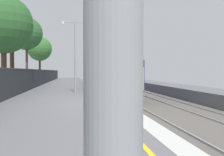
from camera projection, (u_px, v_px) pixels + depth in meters
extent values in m
cube|color=slate|center=(59.00, 114.00, 13.47)|extent=(6.40, 110.00, 1.00)
cube|color=silver|center=(118.00, 102.00, 13.86)|extent=(0.60, 110.00, 0.01)
cube|color=yellow|center=(103.00, 103.00, 13.75)|extent=(0.12, 110.00, 0.01)
cube|color=gray|center=(137.00, 121.00, 14.01)|extent=(0.07, 110.00, 0.08)
cube|color=gray|center=(164.00, 120.00, 14.21)|extent=(0.07, 110.00, 0.08)
cube|color=gray|center=(211.00, 119.00, 14.56)|extent=(0.07, 110.00, 0.08)
cube|color=navy|center=(109.00, 74.00, 31.05)|extent=(2.80, 20.97, 2.30)
cube|color=black|center=(109.00, 85.00, 31.09)|extent=(2.64, 20.37, 0.25)
cube|color=#93999E|center=(109.00, 63.00, 31.02)|extent=(2.68, 20.97, 0.24)
cube|color=black|center=(96.00, 71.00, 30.85)|extent=(0.02, 19.37, 0.84)
cube|color=#1D3A98|center=(101.00, 76.00, 25.67)|extent=(0.03, 1.10, 1.90)
cube|color=#1D3A98|center=(93.00, 74.00, 36.06)|extent=(0.03, 1.10, 1.90)
cylinder|color=black|center=(111.00, 96.00, 23.18)|extent=(0.12, 0.84, 0.84)
cylinder|color=black|center=(130.00, 96.00, 23.40)|extent=(0.12, 0.84, 0.84)
cylinder|color=black|center=(96.00, 86.00, 38.80)|extent=(0.12, 0.84, 0.84)
cylinder|color=black|center=(107.00, 86.00, 39.01)|extent=(0.12, 0.84, 0.84)
cube|color=navy|center=(95.00, 73.00, 52.41)|extent=(2.80, 20.97, 2.30)
cube|color=black|center=(95.00, 80.00, 52.44)|extent=(2.64, 20.37, 0.25)
cube|color=#93999E|center=(95.00, 66.00, 52.38)|extent=(2.68, 20.97, 0.24)
cube|color=black|center=(87.00, 71.00, 52.21)|extent=(0.02, 19.37, 0.84)
cube|color=#1D3A98|center=(89.00, 74.00, 47.03)|extent=(0.03, 1.10, 1.90)
cube|color=#1D3A98|center=(86.00, 73.00, 57.41)|extent=(0.03, 1.10, 1.90)
cylinder|color=black|center=(94.00, 84.00, 44.54)|extent=(0.12, 0.84, 0.84)
cylinder|color=black|center=(103.00, 84.00, 44.76)|extent=(0.12, 0.84, 0.84)
cylinder|color=black|center=(88.00, 81.00, 60.16)|extent=(0.12, 0.84, 0.84)
cylinder|color=black|center=(96.00, 81.00, 60.37)|extent=(0.12, 0.84, 0.84)
cube|color=yellow|center=(126.00, 79.00, 20.72)|extent=(2.70, 0.10, 1.70)
cube|color=black|center=(126.00, 68.00, 20.69)|extent=(2.40, 0.08, 0.80)
cube|color=yellow|center=(127.00, 77.00, 20.58)|extent=(0.80, 0.24, 1.80)
cylinder|color=white|center=(114.00, 89.00, 20.55)|extent=(0.18, 0.06, 0.18)
cylinder|color=white|center=(139.00, 88.00, 20.81)|extent=(0.18, 0.06, 0.18)
cylinder|color=black|center=(127.00, 92.00, 20.46)|extent=(0.20, 0.35, 0.20)
cube|color=black|center=(95.00, 65.00, 52.38)|extent=(0.60, 0.90, 0.20)
cylinder|color=#47474C|center=(92.00, 66.00, 33.18)|extent=(0.18, 0.18, 4.50)
cube|color=#47474C|center=(96.00, 47.00, 33.19)|extent=(0.90, 0.12, 0.12)
cube|color=black|center=(99.00, 51.00, 33.26)|extent=(0.28, 0.20, 1.00)
cylinder|color=black|center=(99.00, 49.00, 33.13)|extent=(0.16, 0.04, 0.16)
cylinder|color=yellow|center=(99.00, 51.00, 33.14)|extent=(0.16, 0.04, 0.16)
cylinder|color=black|center=(99.00, 54.00, 33.15)|extent=(0.16, 0.04, 0.16)
cube|color=black|center=(99.00, 58.00, 33.27)|extent=(0.32, 0.16, 0.24)
cylinder|color=#59595B|center=(92.00, 75.00, 31.16)|extent=(0.08, 0.08, 2.31)
cylinder|color=black|center=(92.00, 64.00, 31.12)|extent=(0.59, 0.02, 0.59)
cylinder|color=silver|center=(92.00, 64.00, 31.11)|extent=(0.56, 0.02, 0.56)
cube|color=black|center=(92.00, 64.00, 31.10)|extent=(0.24, 0.01, 0.18)
cylinder|color=#93999E|center=(75.00, 57.00, 20.54)|extent=(0.14, 0.14, 5.32)
cube|color=#93999E|center=(81.00, 22.00, 20.54)|extent=(0.90, 0.08, 0.08)
cylinder|color=silver|center=(87.00, 23.00, 20.61)|extent=(0.20, 0.20, 0.18)
cube|color=#93999E|center=(69.00, 22.00, 20.42)|extent=(0.90, 0.08, 0.08)
cylinder|color=silver|center=(63.00, 23.00, 20.36)|extent=(0.20, 0.20, 0.18)
cylinder|color=#38383D|center=(33.00, 79.00, 24.61)|extent=(0.07, 0.07, 1.73)
cylinder|color=#38383D|center=(46.00, 77.00, 36.19)|extent=(0.07, 0.07, 1.73)
cylinder|color=#38383D|center=(53.00, 75.00, 47.76)|extent=(0.07, 0.07, 1.73)
cylinder|color=#38383D|center=(57.00, 75.00, 59.34)|extent=(0.07, 0.07, 1.73)
cylinder|color=#473323|center=(12.00, 62.00, 25.80)|extent=(0.39, 0.39, 4.85)
sphere|color=#33662D|center=(12.00, 25.00, 25.72)|extent=(3.89, 3.89, 3.89)
sphere|color=#33662D|center=(17.00, 30.00, 25.71)|extent=(2.27, 2.27, 2.27)
cylinder|color=#473323|center=(4.00, 66.00, 21.88)|extent=(0.43, 0.43, 4.00)
sphere|color=#285628|center=(3.00, 24.00, 21.80)|extent=(4.62, 4.62, 4.62)
sphere|color=#285628|center=(8.00, 31.00, 21.59)|extent=(3.17, 3.17, 3.17)
cylinder|color=#473323|center=(27.00, 63.00, 36.44)|extent=(0.31, 0.31, 5.40)
sphere|color=#285628|center=(27.00, 33.00, 36.35)|extent=(4.20, 4.20, 4.20)
sphere|color=#285628|center=(26.00, 38.00, 36.89)|extent=(3.28, 3.28, 3.28)
cylinder|color=#473323|center=(40.00, 68.00, 45.92)|extent=(0.35, 0.35, 4.18)
sphere|color=#33662D|center=(40.00, 49.00, 45.84)|extent=(4.00, 4.00, 4.00)
sphere|color=#33662D|center=(40.00, 52.00, 45.87)|extent=(2.57, 2.57, 2.57)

